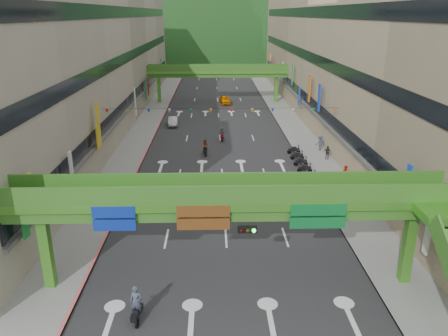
% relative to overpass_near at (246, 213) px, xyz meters
% --- Properties ---
extents(road_slab, '(18.00, 140.00, 0.02)m').
position_rel_overpass_near_xyz_m(road_slab, '(-0.93, 44.62, -5.20)').
color(road_slab, '#28282B').
rests_on(road_slab, ground).
extents(sidewalk_left, '(4.00, 140.00, 0.15)m').
position_rel_overpass_near_xyz_m(sidewalk_left, '(-11.93, 44.62, -5.13)').
color(sidewalk_left, gray).
rests_on(sidewalk_left, ground).
extents(sidewalk_right, '(4.00, 140.00, 0.15)m').
position_rel_overpass_near_xyz_m(sidewalk_right, '(10.07, 44.62, -5.13)').
color(sidewalk_right, gray).
rests_on(sidewalk_right, ground).
extents(curb_left, '(0.20, 140.00, 0.18)m').
position_rel_overpass_near_xyz_m(curb_left, '(-10.03, 44.62, -5.12)').
color(curb_left, '#CC5959').
rests_on(curb_left, ground).
extents(curb_right, '(0.20, 140.00, 0.18)m').
position_rel_overpass_near_xyz_m(curb_right, '(8.17, 44.62, -5.12)').
color(curb_right, gray).
rests_on(curb_right, ground).
extents(building_row_left, '(12.80, 95.00, 19.00)m').
position_rel_overpass_near_xyz_m(building_row_left, '(-19.86, 44.62, 4.25)').
color(building_row_left, '#9E937F').
rests_on(building_row_left, ground).
extents(building_row_right, '(12.80, 95.00, 19.00)m').
position_rel_overpass_near_xyz_m(building_row_right, '(18.00, 44.62, 4.25)').
color(building_row_right, gray).
rests_on(building_row_right, ground).
extents(overpass_near, '(28.00, 12.27, 7.10)m').
position_rel_overpass_near_xyz_m(overpass_near, '(0.00, 0.00, 0.00)').
color(overpass_near, '#4C9E2D').
rests_on(overpass_near, ground).
extents(overpass_far, '(28.00, 2.20, 7.10)m').
position_rel_overpass_near_xyz_m(overpass_far, '(-0.93, 59.62, 0.20)').
color(overpass_far, '#4C9E2D').
rests_on(overpass_far, ground).
extents(hill_left, '(168.00, 140.00, 112.00)m').
position_rel_overpass_near_xyz_m(hill_left, '(-15.93, 154.62, -5.21)').
color(hill_left, '#1C4419').
rests_on(hill_left, ground).
extents(hill_right, '(208.00, 176.00, 128.00)m').
position_rel_overpass_near_xyz_m(hill_right, '(24.07, 174.62, -5.21)').
color(hill_right, '#1C4419').
rests_on(hill_right, ground).
extents(bunting_string, '(26.00, 0.36, 0.47)m').
position_rel_overpass_near_xyz_m(bunting_string, '(-0.93, 24.62, 0.75)').
color(bunting_string, black).
rests_on(bunting_string, ground).
extents(scooter_rider_near, '(0.74, 1.60, 2.21)m').
position_rel_overpass_near_xyz_m(scooter_rider_near, '(-6.10, -2.67, -4.15)').
color(scooter_rider_near, black).
rests_on(scooter_rider_near, ground).
extents(scooter_rider_mid, '(0.87, 1.60, 2.03)m').
position_rel_overpass_near_xyz_m(scooter_rider_mid, '(-2.78, 27.06, -4.16)').
color(scooter_rider_mid, black).
rests_on(scooter_rider_mid, ground).
extents(scooter_rider_left, '(0.99, 1.60, 1.97)m').
position_rel_overpass_near_xyz_m(scooter_rider_left, '(-8.43, 9.32, -4.22)').
color(scooter_rider_left, gray).
rests_on(scooter_rider_left, ground).
extents(scooter_rider_far, '(0.77, 1.60, 1.85)m').
position_rel_overpass_near_xyz_m(scooter_rider_far, '(-0.67, 33.30, -4.29)').
color(scooter_rider_far, maroon).
rests_on(scooter_rider_far, ground).
extents(parked_scooter_row, '(1.60, 9.35, 1.08)m').
position_rel_overpass_near_xyz_m(parked_scooter_row, '(7.87, 22.93, -4.68)').
color(parked_scooter_row, black).
rests_on(parked_scooter_row, ground).
extents(car_silver, '(1.73, 4.13, 1.33)m').
position_rel_overpass_near_xyz_m(car_silver, '(-7.93, 41.88, -4.54)').
color(car_silver, '#9F9EA4').
rests_on(car_silver, ground).
extents(car_yellow, '(2.36, 4.65, 1.52)m').
position_rel_overpass_near_xyz_m(car_yellow, '(0.42, 58.44, -4.45)').
color(car_yellow, orange).
rests_on(car_yellow, ground).
extents(pedestrian_red, '(1.01, 0.90, 1.73)m').
position_rel_overpass_near_xyz_m(pedestrian_red, '(11.27, 17.52, -4.34)').
color(pedestrian_red, red).
rests_on(pedestrian_red, ground).
extents(pedestrian_dark, '(0.97, 0.54, 1.56)m').
position_rel_overpass_near_xyz_m(pedestrian_dark, '(11.27, 24.87, -4.42)').
color(pedestrian_dark, black).
rests_on(pedestrian_dark, ground).
extents(pedestrian_blue, '(0.93, 0.68, 1.83)m').
position_rel_overpass_near_xyz_m(pedestrian_blue, '(11.27, 28.34, -4.29)').
color(pedestrian_blue, '#313453').
rests_on(pedestrian_blue, ground).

